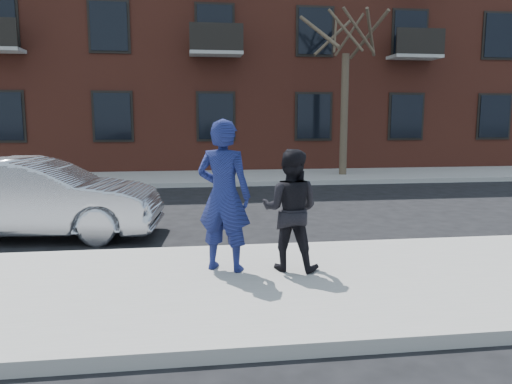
{
  "coord_description": "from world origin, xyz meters",
  "views": [
    {
      "loc": [
        -1.01,
        -6.16,
        2.18
      ],
      "look_at": [
        -0.1,
        0.4,
        1.18
      ],
      "focal_mm": 35.0,
      "sensor_mm": 36.0,
      "label": 1
    }
  ],
  "objects": [
    {
      "name": "ground",
      "position": [
        0.0,
        0.0,
        0.0
      ],
      "size": [
        100.0,
        100.0,
        0.0
      ],
      "primitive_type": "plane",
      "color": "black",
      "rests_on": "ground"
    },
    {
      "name": "near_sidewalk",
      "position": [
        0.0,
        -0.25,
        0.07
      ],
      "size": [
        50.0,
        3.5,
        0.15
      ],
      "primitive_type": "cube",
      "color": "gray",
      "rests_on": "ground"
    },
    {
      "name": "near_curb",
      "position": [
        0.0,
        1.55,
        0.07
      ],
      "size": [
        50.0,
        0.1,
        0.15
      ],
      "primitive_type": "cube",
      "color": "#999691",
      "rests_on": "ground"
    },
    {
      "name": "far_sidewalk",
      "position": [
        0.0,
        11.25,
        0.07
      ],
      "size": [
        50.0,
        3.5,
        0.15
      ],
      "primitive_type": "cube",
      "color": "gray",
      "rests_on": "ground"
    },
    {
      "name": "far_curb",
      "position": [
        0.0,
        9.45,
        0.07
      ],
      "size": [
        50.0,
        0.1,
        0.15
      ],
      "primitive_type": "cube",
      "color": "#999691",
      "rests_on": "ground"
    },
    {
      "name": "apartment_building",
      "position": [
        2.0,
        18.0,
        6.16
      ],
      "size": [
        24.3,
        10.3,
        12.3
      ],
      "color": "#60291D",
      "rests_on": "ground"
    },
    {
      "name": "street_tree",
      "position": [
        4.5,
        11.0,
        5.52
      ],
      "size": [
        3.6,
        3.6,
        6.8
      ],
      "color": "#392E21",
      "rests_on": "far_sidewalk"
    },
    {
      "name": "silver_sedan",
      "position": [
        -3.74,
        3.19,
        0.72
      ],
      "size": [
        4.52,
        1.93,
        1.45
      ],
      "primitive_type": "imported",
      "rotation": [
        0.0,
        0.0,
        1.48
      ],
      "color": "#999BA3",
      "rests_on": "ground"
    },
    {
      "name": "man_hoodie",
      "position": [
        -0.54,
        0.33,
        1.16
      ],
      "size": [
        0.87,
        0.75,
        2.01
      ],
      "rotation": [
        0.0,
        0.0,
        2.71
      ],
      "color": "navy",
      "rests_on": "near_sidewalk"
    },
    {
      "name": "man_peacoat",
      "position": [
        0.34,
        0.23,
        0.96
      ],
      "size": [
        0.96,
        0.86,
        1.62
      ],
      "rotation": [
        0.0,
        0.0,
        2.76
      ],
      "color": "black",
      "rests_on": "near_sidewalk"
    }
  ]
}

